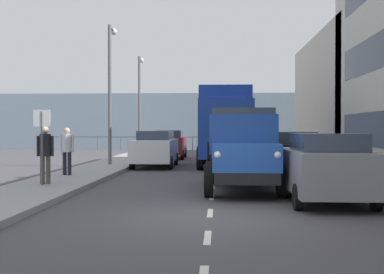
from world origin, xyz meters
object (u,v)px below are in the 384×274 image
Objects in this scene: lamp_post_promenade at (110,82)px; pedestrian_strolling at (67,147)px; car_white_oppositeside_0 at (155,148)px; pedestrian_by_lamp at (45,150)px; car_grey_kerbside_near at (325,166)px; lamp_post_far at (140,96)px; street_sign at (42,134)px; car_maroon_oppositeside_1 at (169,144)px; lorry_cargo_blue at (225,124)px; car_black_kerbside_1 at (291,154)px; truck_vintage_blue at (243,151)px.

pedestrian_strolling is at bearing 86.04° from lamp_post_promenade.
pedestrian_by_lamp reaches higher than car_white_oppositeside_0.
lamp_post_far reaches higher than car_grey_kerbside_near.
pedestrian_strolling is at bearing -85.66° from street_sign.
lamp_post_far is at bearing -49.61° from car_maroon_oppositeside_1.
lorry_cargo_blue is 7.17m from car_black_kerbside_1.
lamp_post_far is (5.97, -18.64, 2.82)m from truck_vintage_blue.
lorry_cargo_blue is 11.91m from street_sign.
truck_vintage_blue is at bearing 92.14° from lorry_cargo_blue.
truck_vintage_blue is 3.21× the size of pedestrian_by_lamp.
car_white_oppositeside_0 is (5.68, -5.34, 0.00)m from car_black_kerbside_1.
car_black_kerbside_1 is 2.48× the size of pedestrian_by_lamp.
pedestrian_by_lamp reaches higher than pedestrian_strolling.
pedestrian_by_lamp is 0.61m from street_sign.
street_sign is at bearing 89.11° from lamp_post_promenade.
car_maroon_oppositeside_1 is 0.60× the size of lamp_post_promenade.
truck_vintage_blue is 0.69× the size of lorry_cargo_blue.
pedestrian_strolling is (5.83, 7.22, -0.91)m from lorry_cargo_blue.
truck_vintage_blue is at bearing -179.93° from street_sign.
pedestrian_strolling is at bearing -27.88° from truck_vintage_blue.
pedestrian_strolling is at bearing 78.91° from car_maroon_oppositeside_1.
car_grey_kerbside_near and car_maroon_oppositeside_1 have the same top height.
car_black_kerbside_1 is at bearing 115.05° from car_maroon_oppositeside_1.
street_sign is at bearing -14.53° from car_grey_kerbside_near.
truck_vintage_blue is 6.01m from pedestrian_by_lamp.
lamp_post_far is (-0.03, -18.29, 2.81)m from pedestrian_by_lamp.
car_grey_kerbside_near is 2.44× the size of pedestrian_strolling.
car_white_oppositeside_0 is at bearing -43.23° from car_black_kerbside_1.
lamp_post_far is at bearing -90.93° from pedestrian_strolling.
pedestrian_strolling is at bearing -33.21° from car_grey_kerbside_near.
car_white_oppositeside_0 is 1.19× the size of car_maroon_oppositeside_1.
car_maroon_oppositeside_1 is 2.25× the size of pedestrian_by_lamp.
lamp_post_promenade is (-0.17, -8.56, 2.87)m from pedestrian_by_lamp.
car_black_kerbside_1 is at bearing -154.09° from street_sign.
lamp_post_promenade is 9.74m from lamp_post_far.
street_sign is at bearing 94.35° from pedestrian_by_lamp.
lamp_post_far reaches higher than car_black_kerbside_1.
car_maroon_oppositeside_1 is at bearing 130.39° from lamp_post_far.
pedestrian_by_lamp is at bearing 81.76° from car_maroon_oppositeside_1.
car_white_oppositeside_0 is 9.13m from pedestrian_by_lamp.
car_black_kerbside_1 is 1.94× the size of street_sign.
car_white_oppositeside_0 is 6.41m from pedestrian_strolling.
car_white_oppositeside_0 is at bearing -67.90° from truck_vintage_blue.
car_white_oppositeside_0 is at bearing -103.70° from street_sign.
street_sign is at bearing 76.30° from car_white_oppositeside_0.
car_black_kerbside_1 is at bearing 109.40° from lorry_cargo_blue.
pedestrian_by_lamp is at bearing 88.89° from lamp_post_promenade.
pedestrian_by_lamp is at bearing 94.34° from pedestrian_strolling.
car_grey_kerbside_near is at bearing 90.00° from car_black_kerbside_1.
car_black_kerbside_1 is 0.66× the size of lamp_post_promenade.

